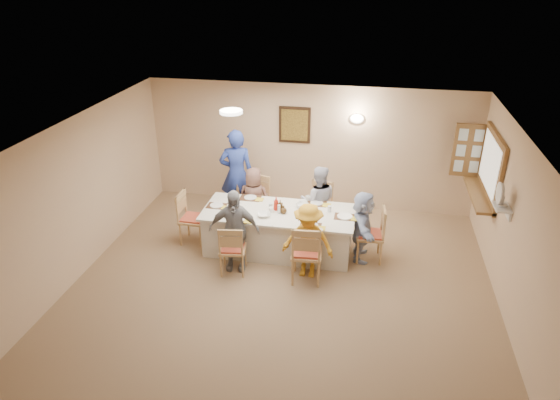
% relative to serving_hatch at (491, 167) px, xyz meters
% --- Properties ---
extents(ground, '(7.00, 7.00, 0.00)m').
position_rel_serving_hatch_xyz_m(ground, '(-3.21, -2.40, -1.50)').
color(ground, '#84694C').
extents(room_walls, '(7.00, 7.00, 7.00)m').
position_rel_serving_hatch_xyz_m(room_walls, '(-3.21, -2.40, 0.01)').
color(room_walls, tan).
rests_on(room_walls, ground).
extents(wall_picture, '(0.62, 0.05, 0.72)m').
position_rel_serving_hatch_xyz_m(wall_picture, '(-3.51, 1.06, 0.20)').
color(wall_picture, black).
rests_on(wall_picture, room_walls).
extents(wall_sconce, '(0.26, 0.09, 0.18)m').
position_rel_serving_hatch_xyz_m(wall_sconce, '(-2.31, 1.04, 0.40)').
color(wall_sconce, white).
rests_on(wall_sconce, room_walls).
extents(ceiling_light, '(0.36, 0.36, 0.05)m').
position_rel_serving_hatch_xyz_m(ceiling_light, '(-4.21, -0.90, 0.97)').
color(ceiling_light, white).
rests_on(ceiling_light, room_walls).
extents(serving_hatch, '(0.06, 1.50, 1.15)m').
position_rel_serving_hatch_xyz_m(serving_hatch, '(0.00, 0.00, 0.00)').
color(serving_hatch, brown).
rests_on(serving_hatch, room_walls).
extents(hatch_sill, '(0.30, 1.50, 0.05)m').
position_rel_serving_hatch_xyz_m(hatch_sill, '(-0.12, 0.00, -0.53)').
color(hatch_sill, brown).
rests_on(hatch_sill, room_walls).
extents(shutter_door, '(0.55, 0.04, 1.00)m').
position_rel_serving_hatch_xyz_m(shutter_door, '(-0.26, 0.76, 0.00)').
color(shutter_door, brown).
rests_on(shutter_door, room_walls).
extents(fan_shelf, '(0.22, 0.36, 0.03)m').
position_rel_serving_hatch_xyz_m(fan_shelf, '(-0.08, -1.35, -0.10)').
color(fan_shelf, white).
rests_on(fan_shelf, room_walls).
extents(desk_fan, '(0.30, 0.30, 0.28)m').
position_rel_serving_hatch_xyz_m(desk_fan, '(-0.11, -1.35, 0.05)').
color(desk_fan, '#A5A5A8').
rests_on(desk_fan, fan_shelf).
extents(dining_table, '(2.58, 1.09, 0.76)m').
position_rel_serving_hatch_xyz_m(dining_table, '(-3.46, -0.85, -1.12)').
color(dining_table, silver).
rests_on(dining_table, ground).
extents(chair_back_left, '(0.55, 0.55, 0.97)m').
position_rel_serving_hatch_xyz_m(chair_back_left, '(-4.06, -0.05, -1.01)').
color(chair_back_left, tan).
rests_on(chair_back_left, ground).
extents(chair_back_right, '(0.53, 0.53, 0.95)m').
position_rel_serving_hatch_xyz_m(chair_back_right, '(-2.86, -0.05, -1.02)').
color(chair_back_right, tan).
rests_on(chair_back_right, ground).
extents(chair_front_left, '(0.48, 0.48, 0.89)m').
position_rel_serving_hatch_xyz_m(chair_front_left, '(-4.06, -1.65, -1.06)').
color(chair_front_left, tan).
rests_on(chair_front_left, ground).
extents(chair_front_right, '(0.52, 0.52, 1.02)m').
position_rel_serving_hatch_xyz_m(chair_front_right, '(-2.86, -1.65, -0.99)').
color(chair_front_right, tan).
rests_on(chair_front_right, ground).
extents(chair_left_end, '(0.47, 0.47, 0.96)m').
position_rel_serving_hatch_xyz_m(chair_left_end, '(-5.01, -0.85, -1.02)').
color(chair_left_end, tan).
rests_on(chair_left_end, ground).
extents(chair_right_end, '(0.50, 0.50, 0.97)m').
position_rel_serving_hatch_xyz_m(chair_right_end, '(-1.91, -0.85, -1.02)').
color(chair_right_end, tan).
rests_on(chair_right_end, ground).
extents(diner_back_left, '(0.61, 0.41, 1.23)m').
position_rel_serving_hatch_xyz_m(diner_back_left, '(-4.06, -0.17, -0.89)').
color(diner_back_left, brown).
rests_on(diner_back_left, ground).
extents(diner_back_right, '(0.79, 0.68, 1.35)m').
position_rel_serving_hatch_xyz_m(diner_back_right, '(-2.86, -0.17, -0.82)').
color(diner_back_right, '#AEAFC4').
rests_on(diner_back_right, ground).
extents(diner_front_left, '(0.90, 0.53, 1.40)m').
position_rel_serving_hatch_xyz_m(diner_front_left, '(-4.06, -1.53, -0.80)').
color(diner_front_left, gray).
rests_on(diner_front_left, ground).
extents(diner_front_right, '(0.89, 0.59, 1.27)m').
position_rel_serving_hatch_xyz_m(diner_front_right, '(-2.86, -1.53, -0.87)').
color(diner_front_right, orange).
rests_on(diner_front_right, ground).
extents(diner_right_end, '(1.19, 0.49, 1.24)m').
position_rel_serving_hatch_xyz_m(diner_right_end, '(-2.04, -0.85, -0.88)').
color(diner_right_end, '#B0C0E3').
rests_on(diner_right_end, ground).
extents(caregiver, '(0.86, 0.74, 1.79)m').
position_rel_serving_hatch_xyz_m(caregiver, '(-4.51, 0.30, -0.61)').
color(caregiver, '#283D9A').
rests_on(caregiver, ground).
extents(placemat_fl, '(0.34, 0.26, 0.01)m').
position_rel_serving_hatch_xyz_m(placemat_fl, '(-4.06, -1.27, -0.74)').
color(placemat_fl, '#472B19').
rests_on(placemat_fl, dining_table).
extents(plate_fl, '(0.24, 0.24, 0.02)m').
position_rel_serving_hatch_xyz_m(plate_fl, '(-4.06, -1.27, -0.73)').
color(plate_fl, white).
rests_on(plate_fl, dining_table).
extents(napkin_fl, '(0.13, 0.13, 0.01)m').
position_rel_serving_hatch_xyz_m(napkin_fl, '(-3.88, -1.32, -0.73)').
color(napkin_fl, yellow).
rests_on(napkin_fl, dining_table).
extents(placemat_fr, '(0.35, 0.26, 0.01)m').
position_rel_serving_hatch_xyz_m(placemat_fr, '(-2.86, -1.27, -0.74)').
color(placemat_fr, '#472B19').
rests_on(placemat_fr, dining_table).
extents(plate_fr, '(0.25, 0.25, 0.02)m').
position_rel_serving_hatch_xyz_m(plate_fr, '(-2.86, -1.27, -0.73)').
color(plate_fr, white).
rests_on(plate_fr, dining_table).
extents(napkin_fr, '(0.13, 0.13, 0.01)m').
position_rel_serving_hatch_xyz_m(napkin_fr, '(-2.68, -1.32, -0.73)').
color(napkin_fr, yellow).
rests_on(napkin_fr, dining_table).
extents(placemat_bl, '(0.37, 0.28, 0.01)m').
position_rel_serving_hatch_xyz_m(placemat_bl, '(-4.06, -0.43, -0.74)').
color(placemat_bl, '#472B19').
rests_on(placemat_bl, dining_table).
extents(plate_bl, '(0.22, 0.22, 0.01)m').
position_rel_serving_hatch_xyz_m(plate_bl, '(-4.06, -0.43, -0.73)').
color(plate_bl, white).
rests_on(plate_bl, dining_table).
extents(napkin_bl, '(0.14, 0.14, 0.01)m').
position_rel_serving_hatch_xyz_m(napkin_bl, '(-3.88, -0.48, -0.73)').
color(napkin_bl, yellow).
rests_on(napkin_bl, dining_table).
extents(placemat_br, '(0.34, 0.25, 0.01)m').
position_rel_serving_hatch_xyz_m(placemat_br, '(-2.86, -0.43, -0.74)').
color(placemat_br, '#472B19').
rests_on(placemat_br, dining_table).
extents(plate_br, '(0.22, 0.22, 0.01)m').
position_rel_serving_hatch_xyz_m(plate_br, '(-2.86, -0.43, -0.73)').
color(plate_br, white).
rests_on(plate_br, dining_table).
extents(napkin_br, '(0.14, 0.14, 0.01)m').
position_rel_serving_hatch_xyz_m(napkin_br, '(-2.68, -0.48, -0.73)').
color(napkin_br, yellow).
rests_on(napkin_br, dining_table).
extents(placemat_le, '(0.34, 0.25, 0.01)m').
position_rel_serving_hatch_xyz_m(placemat_le, '(-4.56, -0.85, -0.74)').
color(placemat_le, '#472B19').
rests_on(placemat_le, dining_table).
extents(plate_le, '(0.23, 0.23, 0.01)m').
position_rel_serving_hatch_xyz_m(plate_le, '(-4.56, -0.85, -0.73)').
color(plate_le, white).
rests_on(plate_le, dining_table).
extents(napkin_le, '(0.14, 0.14, 0.01)m').
position_rel_serving_hatch_xyz_m(napkin_le, '(-4.38, -0.90, -0.73)').
color(napkin_le, yellow).
rests_on(napkin_le, dining_table).
extents(placemat_re, '(0.35, 0.26, 0.01)m').
position_rel_serving_hatch_xyz_m(placemat_re, '(-2.34, -0.85, -0.74)').
color(placemat_re, '#472B19').
rests_on(placemat_re, dining_table).
extents(plate_re, '(0.25, 0.25, 0.02)m').
position_rel_serving_hatch_xyz_m(plate_re, '(-2.34, -0.85, -0.73)').
color(plate_re, white).
rests_on(plate_re, dining_table).
extents(napkin_re, '(0.15, 0.15, 0.01)m').
position_rel_serving_hatch_xyz_m(napkin_re, '(-2.16, -0.90, -0.73)').
color(napkin_re, yellow).
rests_on(napkin_re, dining_table).
extents(teacup_a, '(0.12, 0.12, 0.08)m').
position_rel_serving_hatch_xyz_m(teacup_a, '(-4.27, -1.19, -0.70)').
color(teacup_a, white).
rests_on(teacup_a, dining_table).
extents(teacup_b, '(0.16, 0.16, 0.09)m').
position_rel_serving_hatch_xyz_m(teacup_b, '(-3.03, -0.34, -0.70)').
color(teacup_b, white).
rests_on(teacup_b, dining_table).
extents(bowl_a, '(0.33, 0.33, 0.05)m').
position_rel_serving_hatch_xyz_m(bowl_a, '(-3.67, -1.07, -0.71)').
color(bowl_a, white).
rests_on(bowl_a, dining_table).
extents(bowl_b, '(0.30, 0.30, 0.07)m').
position_rel_serving_hatch_xyz_m(bowl_b, '(-3.09, -0.62, -0.71)').
color(bowl_b, white).
rests_on(bowl_b, dining_table).
extents(condiment_ketchup, '(0.16, 0.16, 0.24)m').
position_rel_serving_hatch_xyz_m(condiment_ketchup, '(-3.51, -0.80, -0.62)').
color(condiment_ketchup, red).
rests_on(condiment_ketchup, dining_table).
extents(condiment_brown, '(0.11, 0.11, 0.19)m').
position_rel_serving_hatch_xyz_m(condiment_brown, '(-3.44, -0.81, -0.65)').
color(condiment_brown, '#462D12').
rests_on(condiment_brown, dining_table).
extents(condiment_malt, '(0.19, 0.19, 0.14)m').
position_rel_serving_hatch_xyz_m(condiment_malt, '(-3.37, -0.90, -0.67)').
color(condiment_malt, '#462D12').
rests_on(condiment_malt, dining_table).
extents(drinking_glass, '(0.07, 0.07, 0.11)m').
position_rel_serving_hatch_xyz_m(drinking_glass, '(-3.61, -0.80, -0.68)').
color(drinking_glass, silver).
rests_on(drinking_glass, dining_table).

